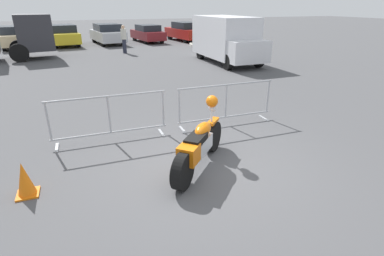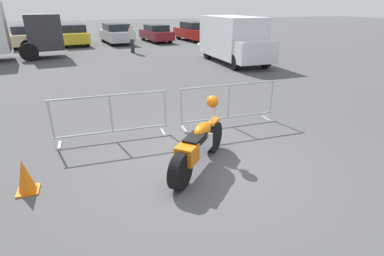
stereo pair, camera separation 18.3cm
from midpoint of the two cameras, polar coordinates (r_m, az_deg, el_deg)
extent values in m
plane|color=#4C4C4F|center=(5.85, 1.38, -7.15)|extent=(120.00, 120.00, 0.00)
cylinder|color=black|center=(6.32, 3.11, -1.58)|extent=(0.57, 0.59, 0.64)
cylinder|color=black|center=(5.04, -2.84, -8.26)|extent=(0.57, 0.59, 0.64)
cube|color=silver|center=(5.62, 0.48, -3.64)|extent=(0.75, 0.78, 0.28)
ellipsoid|color=orange|center=(5.65, 1.17, -0.35)|extent=(0.57, 0.59, 0.26)
cube|color=black|center=(5.36, -0.22, -2.13)|extent=(0.56, 0.57, 0.12)
cube|color=orange|center=(5.15, -1.68, -5.01)|extent=(0.48, 0.48, 0.32)
cube|color=orange|center=(6.19, 3.17, 1.29)|extent=(0.37, 0.39, 0.06)
cylinder|color=silver|center=(6.05, 2.88, 2.17)|extent=(0.06, 0.06, 0.45)
sphere|color=silver|center=(6.04, 3.08, 3.87)|extent=(0.16, 0.16, 0.16)
sphere|color=orange|center=(5.95, 2.94, 5.10)|extent=(0.24, 0.24, 0.24)
cylinder|color=#9EA0A5|center=(6.79, -16.63, 5.79)|extent=(2.58, 0.04, 0.04)
cylinder|color=#9EA0A5|center=(7.07, -15.87, -0.81)|extent=(2.58, 0.04, 0.04)
cylinder|color=#9EA0A5|center=(6.96, -26.39, 1.05)|extent=(0.04, 0.04, 0.85)
cylinder|color=#9EA0A5|center=(6.92, -16.24, 2.42)|extent=(0.04, 0.04, 0.85)
cylinder|color=#9EA0A5|center=(7.09, -6.25, 3.70)|extent=(0.04, 0.04, 0.85)
cube|color=#9EA0A5|center=(7.18, -25.01, -3.41)|extent=(0.06, 0.44, 0.03)
cube|color=#9EA0A5|center=(7.29, -6.59, -0.91)|extent=(0.06, 0.44, 0.03)
cylinder|color=#9EA0A5|center=(7.51, 5.93, 8.18)|extent=(2.58, 0.04, 0.04)
cylinder|color=#9EA0A5|center=(7.76, 5.68, 2.10)|extent=(2.58, 0.04, 0.04)
cylinder|color=#9EA0A5|center=(7.19, -3.15, 4.08)|extent=(0.04, 0.04, 0.85)
cylinder|color=#9EA0A5|center=(7.63, 5.80, 5.09)|extent=(0.04, 0.04, 0.85)
cylinder|color=#9EA0A5|center=(8.23, 13.64, 5.87)|extent=(0.04, 0.04, 0.85)
cube|color=#9EA0A5|center=(7.43, -2.54, -0.32)|extent=(0.06, 0.44, 0.03)
cube|color=#9EA0A5|center=(8.38, 12.86, 1.84)|extent=(0.06, 0.44, 0.03)
cube|color=#2D2D33|center=(19.70, -28.11, 15.79)|extent=(2.09, 2.42, 1.90)
cylinder|color=black|center=(20.75, -30.32, 12.92)|extent=(0.99, 0.41, 0.96)
cylinder|color=black|center=(18.84, -30.31, 12.22)|extent=(0.99, 0.41, 0.96)
cube|color=silver|center=(16.60, 5.84, 16.97)|extent=(2.09, 4.14, 2.00)
cube|color=silver|center=(14.49, 10.39, 14.05)|extent=(1.92, 0.94, 1.00)
cylinder|color=black|center=(15.35, 12.21, 12.55)|extent=(0.26, 0.73, 0.72)
cylinder|color=black|center=(14.50, 6.51, 12.34)|extent=(0.26, 0.73, 0.72)
cylinder|color=black|center=(18.15, 6.38, 14.40)|extent=(0.26, 0.73, 0.72)
cylinder|color=black|center=(17.44, 1.33, 14.20)|extent=(0.26, 0.73, 0.72)
cube|color=tan|center=(25.42, -30.82, 14.40)|extent=(2.43, 4.59, 0.71)
cube|color=#1E232B|center=(25.22, -31.10, 15.73)|extent=(1.96, 2.46, 0.51)
cylinder|color=black|center=(26.86, -32.32, 13.74)|extent=(0.32, 0.68, 0.65)
cylinder|color=black|center=(26.84, -29.09, 14.37)|extent=(0.32, 0.68, 0.65)
cylinder|color=black|center=(24.08, -32.45, 13.06)|extent=(0.32, 0.68, 0.65)
cylinder|color=black|center=(24.06, -28.86, 13.76)|extent=(0.32, 0.68, 0.65)
cube|color=yellow|center=(25.18, -23.48, 15.63)|extent=(2.46, 4.64, 0.72)
cube|color=#1E232B|center=(24.98, -23.66, 17.00)|extent=(1.98, 2.49, 0.51)
cylinder|color=black|center=(26.54, -25.43, 14.95)|extent=(0.32, 0.68, 0.66)
cylinder|color=black|center=(26.70, -22.13, 15.48)|extent=(0.32, 0.68, 0.66)
cylinder|color=black|center=(23.74, -24.77, 14.38)|extent=(0.32, 0.68, 0.66)
cylinder|color=black|center=(23.92, -21.09, 14.97)|extent=(0.32, 0.68, 0.66)
cube|color=#B7BABF|center=(25.17, -16.00, 16.58)|extent=(2.46, 4.65, 0.72)
cube|color=#1E232B|center=(24.97, -16.07, 17.96)|extent=(1.99, 2.49, 0.51)
cylinder|color=black|center=(26.41, -18.36, 15.91)|extent=(0.33, 0.69, 0.66)
cylinder|color=black|center=(26.75, -15.08, 16.33)|extent=(0.33, 0.69, 0.66)
cylinder|color=black|center=(23.65, -16.87, 15.42)|extent=(0.33, 0.69, 0.66)
cylinder|color=black|center=(24.03, -13.25, 15.87)|extent=(0.33, 0.69, 0.66)
cube|color=maroon|center=(25.78, -8.67, 17.14)|extent=(2.21, 4.18, 0.65)
cube|color=#1E232B|center=(25.61, -8.63, 18.35)|extent=(1.78, 2.24, 0.46)
cylinder|color=black|center=(26.77, -11.08, 16.60)|extent=(0.29, 0.62, 0.59)
cylinder|color=black|center=(27.23, -8.26, 16.87)|extent=(0.29, 0.62, 0.59)
cylinder|color=black|center=(24.38, -9.06, 16.18)|extent=(0.29, 0.62, 0.59)
cylinder|color=black|center=(24.89, -6.01, 16.46)|extent=(0.29, 0.62, 0.59)
cube|color=#B21E19|center=(26.39, -1.47, 17.64)|extent=(2.48, 4.69, 0.73)
cube|color=#1E232B|center=(26.20, -1.32, 18.97)|extent=(2.00, 2.51, 0.52)
cylinder|color=black|center=(27.35, -4.41, 17.13)|extent=(0.33, 0.69, 0.66)
cylinder|color=black|center=(28.02, -1.45, 17.31)|extent=(0.33, 0.69, 0.66)
cylinder|color=black|center=(24.80, -1.48, 16.63)|extent=(0.33, 0.69, 0.66)
cylinder|color=black|center=(25.55, 1.68, 16.80)|extent=(0.33, 0.69, 0.66)
cylinder|color=#262838|center=(20.02, -13.00, 14.93)|extent=(0.26, 0.26, 0.85)
cylinder|color=beige|center=(19.94, -13.19, 17.01)|extent=(0.37, 0.37, 0.62)
sphere|color=tan|center=(19.91, -13.30, 18.21)|extent=(0.22, 0.22, 0.22)
cylinder|color=#ADA89E|center=(23.56, 5.11, 15.59)|extent=(4.62, 4.62, 0.14)
cylinder|color=#38662D|center=(23.55, 5.12, 15.79)|extent=(4.25, 4.25, 0.02)
sphere|color=#286023|center=(24.24, 5.85, 16.83)|extent=(0.89, 0.89, 0.89)
sphere|color=#1E511E|center=(22.46, 6.30, 16.33)|extent=(0.86, 0.86, 0.86)
sphere|color=#1E511E|center=(23.07, 5.70, 16.84)|extent=(1.17, 1.17, 1.17)
cube|color=orange|center=(5.76, -29.58, -10.84)|extent=(0.34, 0.34, 0.03)
cone|color=orange|center=(5.61, -30.15, -8.30)|extent=(0.28, 0.28, 0.56)
camera|label=1|loc=(0.09, -90.90, -0.37)|focal=28.00mm
camera|label=2|loc=(0.09, 89.10, 0.37)|focal=28.00mm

